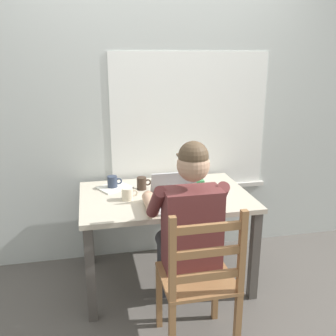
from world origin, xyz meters
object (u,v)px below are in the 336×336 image
object	(u,v)px
coffee_mug_white	(128,194)
book_stack_main	(191,183)
desk	(165,206)
laptop	(177,198)
seated_person	(187,225)
computer_mouse	(214,204)
coffee_mug_spare	(113,182)
wooden_chair	(199,281)
coffee_mug_dark	(142,183)

from	to	relation	value
coffee_mug_white	book_stack_main	bearing A→B (deg)	16.06
book_stack_main	desk	bearing A→B (deg)	-156.23
laptop	coffee_mug_white	world-z (taller)	laptop
desk	coffee_mug_white	xyz separation A→B (m)	(-0.28, -0.05, 0.14)
laptop	book_stack_main	xyz separation A→B (m)	(0.19, 0.31, -0.01)
seated_person	laptop	size ratio (longest dim) A/B	3.79
computer_mouse	coffee_mug_spare	world-z (taller)	coffee_mug_spare
laptop	coffee_mug_white	size ratio (longest dim) A/B	2.82
seated_person	wooden_chair	xyz separation A→B (m)	(-0.00, -0.28, -0.22)
coffee_mug_white	coffee_mug_dark	distance (m)	0.24
seated_person	coffee_mug_white	size ratio (longest dim) A/B	10.68
seated_person	laptop	world-z (taller)	seated_person
wooden_chair	laptop	size ratio (longest dim) A/B	2.87
seated_person	book_stack_main	distance (m)	0.63
seated_person	coffee_mug_spare	distance (m)	0.83
seated_person	coffee_mug_dark	size ratio (longest dim) A/B	11.25
book_stack_main	seated_person	bearing A→B (deg)	-107.61
laptop	book_stack_main	size ratio (longest dim) A/B	1.52
laptop	coffee_mug_dark	bearing A→B (deg)	118.03
seated_person	coffee_mug_white	bearing A→B (deg)	125.84
seated_person	laptop	distance (m)	0.29
laptop	computer_mouse	xyz separation A→B (m)	(0.24, -0.09, -0.03)
computer_mouse	coffee_mug_white	world-z (taller)	coffee_mug_white
seated_person	coffee_mug_white	xyz separation A→B (m)	(-0.32, 0.45, 0.07)
desk	coffee_mug_dark	distance (m)	0.25
book_stack_main	laptop	bearing A→B (deg)	-121.27
laptop	coffee_mug_spare	xyz separation A→B (m)	(-0.41, 0.43, -0.00)
coffee_mug_dark	coffee_mug_spare	world-z (taller)	same
desk	seated_person	world-z (taller)	seated_person
wooden_chair	computer_mouse	world-z (taller)	wooden_chair
desk	coffee_mug_spare	bearing A→B (deg)	148.76
coffee_mug_dark	book_stack_main	size ratio (longest dim) A/B	0.51
seated_person	computer_mouse	xyz separation A→B (m)	(0.24, 0.19, 0.04)
computer_mouse	coffee_mug_dark	size ratio (longest dim) A/B	0.90
desk	coffee_mug_white	bearing A→B (deg)	-170.70
coffee_mug_spare	desk	bearing A→B (deg)	-31.24
book_stack_main	wooden_chair	bearing A→B (deg)	-102.17
coffee_mug_dark	seated_person	bearing A→B (deg)	-73.46
seated_person	coffee_mug_spare	world-z (taller)	seated_person
desk	seated_person	xyz separation A→B (m)	(0.04, -0.49, 0.07)
wooden_chair	seated_person	bearing A→B (deg)	90.00
wooden_chair	coffee_mug_spare	bearing A→B (deg)	112.31
desk	book_stack_main	distance (m)	0.28
coffee_mug_white	coffee_mug_dark	xyz separation A→B (m)	(0.13, 0.20, 0.00)
seated_person	computer_mouse	distance (m)	0.31
desk	coffee_mug_white	size ratio (longest dim) A/B	10.63
desk	coffee_mug_dark	xyz separation A→B (m)	(-0.15, 0.15, 0.14)
computer_mouse	wooden_chair	bearing A→B (deg)	-116.47
coffee_mug_white	book_stack_main	distance (m)	0.53
seated_person	coffee_mug_spare	xyz separation A→B (m)	(-0.41, 0.72, 0.08)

